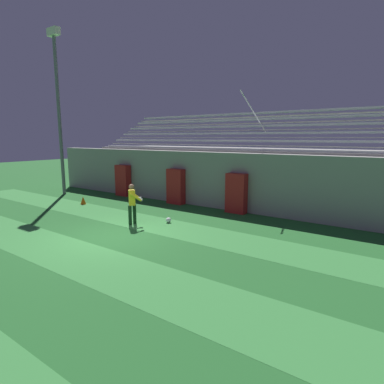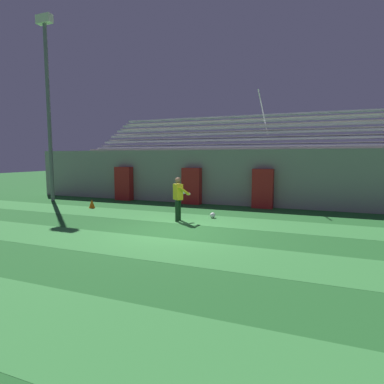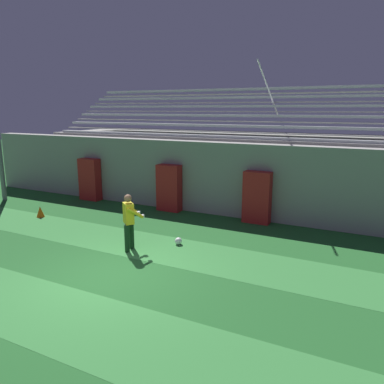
% 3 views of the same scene
% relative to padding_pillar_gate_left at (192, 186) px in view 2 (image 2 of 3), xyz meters
% --- Properties ---
extents(ground_plane, '(80.00, 80.00, 0.00)m').
position_rel_padding_pillar_gate_left_xyz_m(ground_plane, '(1.82, -5.95, -0.94)').
color(ground_plane, '#236028').
extents(turf_stripe_near, '(28.00, 2.04, 0.01)m').
position_rel_padding_pillar_gate_left_xyz_m(turf_stripe_near, '(1.82, -11.95, -0.93)').
color(turf_stripe_near, '#38843D').
rests_on(turf_stripe_near, ground).
extents(turf_stripe_mid, '(28.00, 2.04, 0.01)m').
position_rel_padding_pillar_gate_left_xyz_m(turf_stripe_mid, '(1.82, -7.86, -0.93)').
color(turf_stripe_mid, '#38843D').
rests_on(turf_stripe_mid, ground).
extents(turf_stripe_far, '(28.00, 2.04, 0.01)m').
position_rel_padding_pillar_gate_left_xyz_m(turf_stripe_far, '(1.82, -3.78, -0.93)').
color(turf_stripe_far, '#38843D').
rests_on(turf_stripe_far, ground).
extents(back_wall, '(24.00, 0.60, 2.80)m').
position_rel_padding_pillar_gate_left_xyz_m(back_wall, '(1.82, 0.55, 0.46)').
color(back_wall, '#999691').
rests_on(back_wall, ground).
extents(padding_pillar_gate_left, '(0.98, 0.44, 1.87)m').
position_rel_padding_pillar_gate_left_xyz_m(padding_pillar_gate_left, '(0.00, 0.00, 0.00)').
color(padding_pillar_gate_left, '#B21E1E').
rests_on(padding_pillar_gate_left, ground).
extents(padding_pillar_gate_right, '(0.98, 0.44, 1.87)m').
position_rel_padding_pillar_gate_left_xyz_m(padding_pillar_gate_right, '(3.65, 0.00, 0.00)').
color(padding_pillar_gate_right, '#B21E1E').
rests_on(padding_pillar_gate_right, ground).
extents(padding_pillar_far_left, '(0.98, 0.44, 1.87)m').
position_rel_padding_pillar_gate_left_xyz_m(padding_pillar_far_left, '(-4.13, 0.00, 0.00)').
color(padding_pillar_far_left, '#B21E1E').
rests_on(padding_pillar_far_left, ground).
extents(bleacher_stand, '(18.00, 4.75, 5.83)m').
position_rel_padding_pillar_gate_left_xyz_m(bleacher_stand, '(1.82, 3.24, 0.58)').
color(bleacher_stand, '#999691').
rests_on(bleacher_stand, ground).
extents(floodlight_pole, '(0.90, 0.36, 9.83)m').
position_rel_padding_pillar_gate_left_xyz_m(floodlight_pole, '(-7.60, -1.80, 5.11)').
color(floodlight_pole, slate).
rests_on(floodlight_pole, ground).
extents(goalkeeper, '(0.74, 0.73, 1.67)m').
position_rel_padding_pillar_gate_left_xyz_m(goalkeeper, '(1.18, -4.30, 0.02)').
color(goalkeeper, '#143319').
rests_on(goalkeeper, ground).
extents(soccer_ball, '(0.22, 0.22, 0.22)m').
position_rel_padding_pillar_gate_left_xyz_m(soccer_ball, '(2.22, -3.26, -0.83)').
color(soccer_ball, white).
rests_on(soccer_ball, ground).
extents(traffic_cone, '(0.30, 0.30, 0.42)m').
position_rel_padding_pillar_gate_left_xyz_m(traffic_cone, '(-3.91, -3.04, -0.73)').
color(traffic_cone, orange).
rests_on(traffic_cone, ground).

